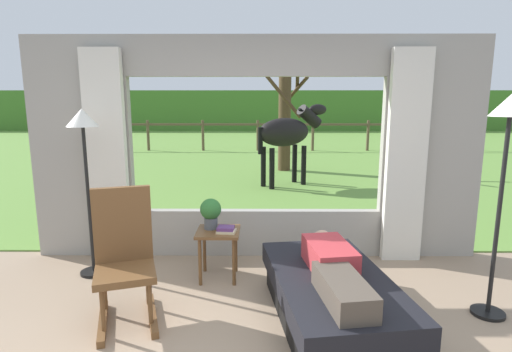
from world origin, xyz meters
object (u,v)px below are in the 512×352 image
at_px(side_table, 218,239).
at_px(potted_plant, 211,212).
at_px(recliner_sofa, 331,298).
at_px(floor_lamp_left, 84,142).
at_px(floor_lamp_right, 507,140).
at_px(rocking_chair, 124,256).
at_px(horse, 287,133).
at_px(pasture_tree, 285,113).
at_px(reclining_person, 333,266).
at_px(book_stack, 226,230).

distance_m(side_table, potted_plant, 0.29).
relative_size(recliner_sofa, floor_lamp_left, 1.03).
bearing_deg(side_table, floor_lamp_right, -16.79).
bearing_deg(rocking_chair, potted_plant, 34.57).
distance_m(potted_plant, horse, 4.77).
height_order(potted_plant, horse, horse).
xyz_separation_m(floor_lamp_left, floor_lamp_right, (3.78, -0.83, 0.11)).
height_order(floor_lamp_left, horse, floor_lamp_left).
bearing_deg(potted_plant, side_table, -36.87).
distance_m(horse, pasture_tree, 1.95).
bearing_deg(horse, recliner_sofa, -33.07).
distance_m(rocking_chair, floor_lamp_right, 3.28).
distance_m(reclining_person, pasture_tree, 7.58).
height_order(potted_plant, floor_lamp_left, floor_lamp_left).
bearing_deg(book_stack, recliner_sofa, -40.76).
bearing_deg(reclining_person, potted_plant, 130.35).
xyz_separation_m(book_stack, horse, (0.94, 4.74, 0.61)).
distance_m(recliner_sofa, floor_lamp_right, 1.92).
distance_m(book_stack, floor_lamp_right, 2.61).
xyz_separation_m(recliner_sofa, horse, (0.01, 5.55, 0.94)).
xyz_separation_m(potted_plant, horse, (1.11, 4.62, 0.45)).
distance_m(rocking_chair, potted_plant, 1.06).
bearing_deg(side_table, book_stack, -36.13).
height_order(floor_lamp_left, pasture_tree, pasture_tree).
xyz_separation_m(rocking_chair, pasture_tree, (1.81, 7.37, 0.96)).
xyz_separation_m(recliner_sofa, book_stack, (-0.93, 0.80, 0.33)).
bearing_deg(side_table, rocking_chair, -132.78).
relative_size(reclining_person, rocking_chair, 1.28).
xyz_separation_m(book_stack, pasture_tree, (1.01, 6.66, 0.95)).
xyz_separation_m(horse, pasture_tree, (0.07, 1.92, 0.35)).
height_order(rocking_chair, horse, horse).
height_order(rocking_chair, floor_lamp_right, floor_lamp_right).
relative_size(potted_plant, pasture_tree, 0.10).
relative_size(rocking_chair, floor_lamp_right, 0.59).
xyz_separation_m(floor_lamp_right, horse, (-1.39, 5.41, -0.37)).
relative_size(side_table, book_stack, 2.54).
bearing_deg(potted_plant, horse, 76.51).
relative_size(floor_lamp_right, horse, 1.09).
bearing_deg(side_table, floor_lamp_left, 175.62).
relative_size(floor_lamp_left, floor_lamp_right, 0.93).
xyz_separation_m(potted_plant, pasture_tree, (1.18, 6.54, 0.80)).
bearing_deg(recliner_sofa, reclining_person, -98.03).
relative_size(rocking_chair, book_stack, 5.47).
bearing_deg(potted_plant, book_stack, -36.49).
bearing_deg(pasture_tree, rocking_chair, -103.83).
relative_size(potted_plant, floor_lamp_right, 0.17).
bearing_deg(pasture_tree, recliner_sofa, -90.60).
distance_m(potted_plant, floor_lamp_right, 2.75).
relative_size(book_stack, horse, 0.12).
xyz_separation_m(book_stack, floor_lamp_left, (-1.45, 0.17, 0.87)).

